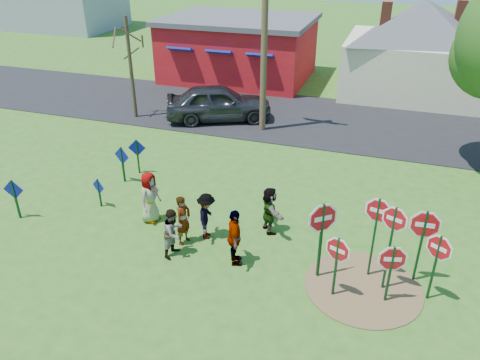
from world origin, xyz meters
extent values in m
plane|color=#2D5A19|center=(0.00, 0.00, 0.00)|extent=(120.00, 120.00, 0.00)
cube|color=black|center=(0.00, 11.50, 0.02)|extent=(120.00, 7.50, 0.04)
cylinder|color=brown|center=(4.50, -1.00, 0.01)|extent=(3.20, 3.20, 0.03)
cube|color=#A4101B|center=(-5.50, 18.00, 1.80)|extent=(9.00, 7.00, 3.60)
cube|color=#4C4C51|center=(-5.50, 18.00, 3.75)|extent=(9.40, 7.40, 0.30)
cube|color=navy|center=(-8.00, 14.40, 2.40)|extent=(1.60, 0.78, 0.45)
cube|color=navy|center=(-5.50, 14.40, 2.40)|extent=(1.60, 0.78, 0.45)
cube|color=navy|center=(-3.00, 14.40, 2.40)|extent=(1.60, 0.78, 0.45)
cube|color=beige|center=(5.50, 18.00, 1.60)|extent=(8.00, 7.00, 3.20)
cube|color=brown|center=(3.50, 17.00, 4.60)|extent=(0.55, 0.55, 1.40)
cube|color=brown|center=(7.50, 19.00, 4.60)|extent=(0.55, 0.55, 1.40)
cube|color=#0F391B|center=(3.75, -1.56, 0.92)|extent=(0.07, 0.08, 1.84)
cylinder|color=white|center=(3.75, -1.56, 1.49)|extent=(0.89, 0.35, 0.95)
cylinder|color=#AD0D15|center=(3.75, -1.56, 1.49)|extent=(0.77, 0.31, 0.82)
cube|color=white|center=(3.75, -1.56, 1.49)|extent=(0.39, 0.15, 0.12)
cube|color=#0F391B|center=(4.58, -0.41, 1.25)|extent=(0.06, 0.07, 2.51)
cylinder|color=white|center=(4.58, -0.41, 2.15)|extent=(0.95, 0.20, 0.97)
cylinder|color=#AD0D15|center=(4.58, -0.41, 2.15)|extent=(0.82, 0.18, 0.83)
cube|color=white|center=(4.58, -0.41, 2.15)|extent=(0.42, 0.09, 0.12)
cylinder|color=gold|center=(4.58, -0.41, 2.15)|extent=(0.95, 0.20, 0.97)
cube|color=#0F391B|center=(5.00, -0.86, 1.29)|extent=(0.07, 0.08, 2.59)
cylinder|color=white|center=(5.00, -0.86, 2.25)|extent=(0.87, 0.36, 0.93)
cylinder|color=#AD0D15|center=(5.00, -0.86, 2.25)|extent=(0.75, 0.31, 0.80)
cube|color=white|center=(5.00, -0.86, 2.25)|extent=(0.38, 0.16, 0.12)
cube|color=#0F391B|center=(5.81, -0.21, 1.13)|extent=(0.06, 0.08, 2.25)
cylinder|color=white|center=(5.81, -0.21, 1.84)|extent=(1.12, 0.09, 1.13)
cylinder|color=#AD0D15|center=(5.81, -0.21, 1.84)|extent=(0.97, 0.08, 0.97)
cube|color=white|center=(5.81, -0.21, 1.84)|extent=(0.49, 0.04, 0.14)
cylinder|color=gold|center=(5.81, -0.21, 1.84)|extent=(1.12, 0.08, 1.13)
cube|color=#0F391B|center=(5.10, -1.36, 0.87)|extent=(0.07, 0.08, 1.75)
cylinder|color=white|center=(5.10, -1.36, 1.38)|extent=(0.98, 0.27, 1.01)
cylinder|color=#AD0D15|center=(5.10, -1.36, 1.38)|extent=(0.85, 0.24, 0.87)
cube|color=white|center=(5.10, -1.36, 1.38)|extent=(0.43, 0.12, 0.13)
cube|color=#0F391B|center=(6.17, -0.89, 1.00)|extent=(0.08, 0.08, 2.00)
cylinder|color=white|center=(6.17, -0.89, 1.65)|extent=(0.82, 0.50, 0.95)
cylinder|color=#AD0D15|center=(6.17, -0.89, 1.65)|extent=(0.71, 0.44, 0.82)
cube|color=white|center=(6.17, -0.89, 1.65)|extent=(0.36, 0.22, 0.12)
cylinder|color=gold|center=(6.17, -0.89, 1.65)|extent=(0.82, 0.50, 0.95)
cube|color=#0F391B|center=(3.21, -0.93, 1.19)|extent=(0.10, 0.10, 2.38)
cylinder|color=white|center=(3.21, -0.93, 1.95)|extent=(0.93, 0.74, 1.17)
cylinder|color=#AD0D15|center=(3.21, -0.93, 1.95)|extent=(0.81, 0.64, 1.01)
cube|color=white|center=(3.21, -0.93, 1.95)|extent=(0.41, 0.32, 0.15)
cube|color=#0F391B|center=(-7.00, -1.10, 0.72)|extent=(0.07, 0.08, 1.45)
cube|color=navy|center=(-7.00, -1.10, 1.10)|extent=(0.72, 0.13, 0.73)
cube|color=#0F391B|center=(-4.79, 0.44, 0.55)|extent=(0.06, 0.07, 1.09)
cube|color=navy|center=(-4.79, 0.44, 0.81)|extent=(0.58, 0.21, 0.61)
cube|color=#0F391B|center=(-4.98, 2.36, 0.73)|extent=(0.07, 0.08, 1.46)
cube|color=navy|center=(-4.98, 2.36, 1.11)|extent=(0.72, 0.19, 0.73)
cube|color=#0F391B|center=(-4.80, 3.20, 0.73)|extent=(0.07, 0.08, 1.45)
cube|color=navy|center=(-4.80, 3.20, 1.12)|extent=(0.70, 0.19, 0.71)
imported|color=#394E7B|center=(-2.64, 0.21, 0.90)|extent=(0.68, 0.94, 1.79)
imported|color=#26736A|center=(-1.06, -0.61, 0.82)|extent=(0.51, 0.67, 1.63)
imported|color=#964337|center=(-1.08, -1.26, 0.78)|extent=(0.72, 0.85, 1.56)
imported|color=#38373D|center=(-0.49, -0.11, 0.78)|extent=(0.77, 1.10, 1.56)
imported|color=#4D305B|center=(0.79, -1.10, 0.90)|extent=(0.81, 1.14, 1.80)
imported|color=#1D4B2A|center=(1.30, 0.84, 0.80)|extent=(1.23, 1.48, 1.59)
imported|color=#2A2B2F|center=(-3.87, 9.88, 0.95)|extent=(5.76, 4.17, 1.82)
cylinder|color=#4C3823|center=(-1.37, 9.28, 4.80)|extent=(0.30, 0.30, 9.60)
cylinder|color=#382819|center=(-8.20, 8.90, 2.58)|extent=(0.18, 0.18, 5.16)
camera|label=1|loc=(4.46, -11.56, 8.66)|focal=35.00mm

